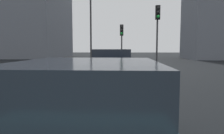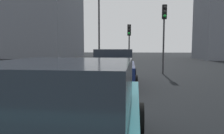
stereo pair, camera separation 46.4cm
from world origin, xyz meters
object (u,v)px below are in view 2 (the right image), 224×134
(car_teal_second, at_px, (67,121))
(street_lamp_kerbside, at_px, (99,22))
(car_navy_lead, at_px, (115,68))
(traffic_light_near_right, at_px, (164,25))
(traffic_light_near_left, at_px, (129,37))

(car_teal_second, xyz_separation_m, street_lamp_kerbside, (16.90, 2.60, 3.42))
(car_navy_lead, xyz_separation_m, traffic_light_near_right, (4.34, -2.74, 2.40))
(car_teal_second, relative_size, street_lamp_kerbside, 0.62)
(car_navy_lead, distance_m, car_teal_second, 6.76)
(car_navy_lead, distance_m, street_lamp_kerbside, 10.99)
(car_teal_second, distance_m, street_lamp_kerbside, 17.44)
(car_teal_second, distance_m, traffic_light_near_right, 11.68)
(car_teal_second, height_order, traffic_light_near_right, traffic_light_near_right)
(street_lamp_kerbside, bearing_deg, car_navy_lead, -165.96)
(car_navy_lead, relative_size, traffic_light_near_left, 1.20)
(traffic_light_near_left, height_order, street_lamp_kerbside, street_lamp_kerbside)
(car_teal_second, bearing_deg, traffic_light_near_right, -13.24)
(traffic_light_near_right, bearing_deg, car_teal_second, -18.72)
(car_navy_lead, height_order, traffic_light_near_left, traffic_light_near_left)
(car_navy_lead, height_order, traffic_light_near_right, traffic_light_near_right)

